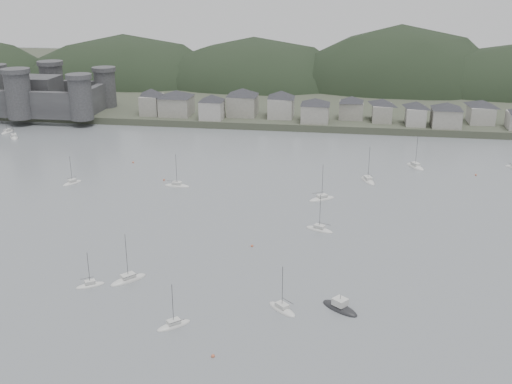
# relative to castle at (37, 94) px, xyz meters

# --- Properties ---
(ground) EXTENTS (900.00, 900.00, 0.00)m
(ground) POSITION_rel_castle_xyz_m (120.00, -179.80, -10.96)
(ground) COLOR slate
(ground) RESTS_ON ground
(far_shore_land) EXTENTS (900.00, 250.00, 3.00)m
(far_shore_land) POSITION_rel_castle_xyz_m (120.00, 115.20, -9.46)
(far_shore_land) COLOR #383D2D
(far_shore_land) RESTS_ON ground
(forested_ridge) EXTENTS (851.55, 103.94, 102.57)m
(forested_ridge) POSITION_rel_castle_xyz_m (124.83, 89.60, -22.25)
(forested_ridge) COLOR black
(forested_ridge) RESTS_ON ground
(castle) EXTENTS (66.00, 43.00, 20.00)m
(castle) POSITION_rel_castle_xyz_m (0.00, 0.00, 0.00)
(castle) COLOR #343437
(castle) RESTS_ON far_shore_land
(waterfront_town) EXTENTS (451.48, 28.46, 12.92)m
(waterfront_town) POSITION_rel_castle_xyz_m (170.59, 3.54, -2.30)
(waterfront_town) COLOR gray
(waterfront_town) RESTS_ON far_shore_land
(moored_fleet) EXTENTS (232.40, 157.30, 13.34)m
(moored_fleet) POSITION_rel_castle_xyz_m (109.15, -111.83, -10.79)
(moored_fleet) COLOR silver
(moored_fleet) RESTS_ON ground
(motor_launch_near) EXTENTS (8.78, 7.88, 4.07)m
(motor_launch_near) POSITION_rel_castle_xyz_m (145.13, -155.35, -10.68)
(motor_launch_near) COLOR black
(motor_launch_near) RESTS_ON ground
(mooring_buoys) EXTENTS (130.50, 134.60, 0.70)m
(mooring_buoys) POSITION_rel_castle_xyz_m (135.69, -116.32, -10.81)
(mooring_buoys) COLOR #C16040
(mooring_buoys) RESTS_ON ground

